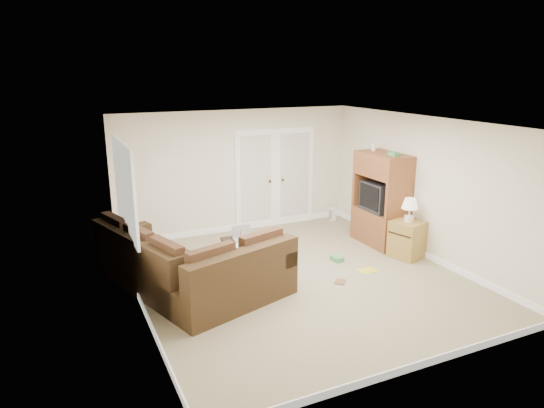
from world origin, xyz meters
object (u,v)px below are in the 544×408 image
coffee_table (246,257)px  side_cabinet (407,236)px  sectional_sofa (187,270)px  tv_armoire (381,199)px

coffee_table → side_cabinet: side_cabinet is taller
sectional_sofa → side_cabinet: 3.97m
tv_armoire → side_cabinet: 0.94m
tv_armoire → side_cabinet: bearing=-90.1°
coffee_table → side_cabinet: bearing=-8.3°
side_cabinet → sectional_sofa: bearing=159.0°
tv_armoire → side_cabinet: tv_armoire is taller
coffee_table → tv_armoire: 2.94m
sectional_sofa → coffee_table: bearing=-0.1°
tv_armoire → side_cabinet: (0.00, -0.80, -0.50)m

